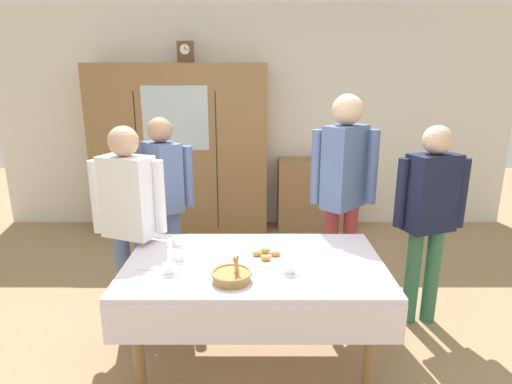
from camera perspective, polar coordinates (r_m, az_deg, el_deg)
The scene contains 20 objects.
ground_plane at distance 3.28m, azimuth -0.01°, elevation -19.38°, with size 12.00×12.00×0.00m, color #997A56.
back_wall at distance 5.37m, azimuth 0.10°, elevation 9.82°, with size 6.40×0.10×2.70m, color silver.
dining_table at distance 2.76m, azimuth -0.04°, elevation -11.47°, with size 1.64×0.97×0.72m.
wall_cabinet at distance 5.20m, azimuth -9.91°, elevation 5.57°, with size 2.07×0.46×2.01m.
mantel_clock at distance 5.12m, azimuth -9.22°, elevation 18.08°, with size 0.18×0.11×0.24m.
bookshelf_low at distance 5.35m, azimuth 8.32°, elevation -0.27°, with size 0.96×0.35×0.88m.
book_stack at distance 5.24m, azimuth 8.52°, elevation 4.69°, with size 0.14×0.21×0.06m.
tea_cup_near_left at distance 2.79m, azimuth -10.30°, elevation -8.56°, with size 0.13×0.13×0.06m.
tea_cup_front_edge at distance 2.63m, azimuth -11.36°, elevation -10.16°, with size 0.13×0.13×0.06m.
tea_cup_mid_right at distance 2.59m, azimuth 4.65°, elevation -10.29°, with size 0.13×0.13×0.06m.
tea_cup_center at distance 3.02m, azimuth -10.34°, elevation -6.67°, with size 0.13×0.13×0.06m.
bread_basket at distance 2.49m, azimuth -3.09°, elevation -11.16°, with size 0.24×0.24×0.16m.
pastry_plate at distance 2.78m, azimuth 1.60°, elevation -8.62°, with size 0.28×0.28×0.05m.
spoon_near_right at distance 2.98m, azimuth -5.51°, elevation -7.25°, with size 0.12×0.02×0.01m.
spoon_mid_right at distance 2.71m, azimuth -14.14°, elevation -10.06°, with size 0.12×0.02×0.01m.
spoon_near_left at distance 3.01m, azimuth 8.85°, elevation -7.10°, with size 0.12×0.02×0.01m.
person_near_right_end at distance 3.12m, azimuth -16.47°, elevation -2.70°, with size 0.52×0.32×1.55m.
person_behind_table_left at distance 3.37m, azimuth 22.53°, elevation -2.09°, with size 0.52×0.31×1.54m.
person_behind_table_right at distance 3.39m, azimuth 11.92°, elevation 1.37°, with size 0.52×0.40×1.74m.
person_by_cabinet at distance 3.68m, azimuth -12.14°, elevation 0.27°, with size 0.52×0.41×1.55m.
Camera 1 is at (0.01, -2.70, 1.87)m, focal length 29.73 mm.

